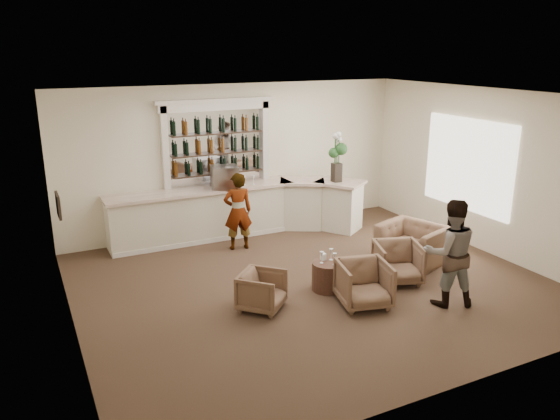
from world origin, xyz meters
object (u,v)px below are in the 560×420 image
object	(u,v)px
armchair_left	(262,291)
armchair_far	(412,244)
guest	(450,253)
espresso_machine	(224,177)
armchair_center	(364,284)
bar_counter	(240,211)
sommelier	(238,211)
armchair_right	(398,262)
flower_vase	(337,154)
cocktail_table	(328,276)

from	to	relation	value
armchair_left	armchair_far	size ratio (longest dim) A/B	0.59
guest	espresso_machine	world-z (taller)	guest
armchair_center	bar_counter	bearing A→B (deg)	110.60
sommelier	armchair_center	world-z (taller)	sommelier
sommelier	armchair_right	size ratio (longest dim) A/B	2.03
guest	flower_vase	world-z (taller)	flower_vase
sommelier	guest	distance (m)	4.42
armchair_right	armchair_far	world-z (taller)	armchair_far
bar_counter	flower_vase	world-z (taller)	flower_vase
bar_counter	cocktail_table	xyz separation A→B (m)	(0.29, -3.33, -0.32)
armchair_center	espresso_machine	size ratio (longest dim) A/B	1.47
guest	armchair_right	bearing A→B (deg)	-59.20
bar_counter	sommelier	world-z (taller)	sommelier
armchair_left	espresso_machine	distance (m)	3.65
sommelier	armchair_right	distance (m)	3.45
cocktail_table	espresso_machine	bearing A→B (deg)	101.24
bar_counter	armchair_far	xyz separation A→B (m)	(2.39, -2.98, -0.19)
sommelier	espresso_machine	xyz separation A→B (m)	(-0.01, 0.70, 0.57)
guest	bar_counter	bearing A→B (deg)	-47.51
cocktail_table	sommelier	distance (m)	2.70
espresso_machine	armchair_far	bearing A→B (deg)	-34.69
cocktail_table	sommelier	bearing A→B (deg)	103.97
cocktail_table	espresso_machine	size ratio (longest dim) A/B	1.02
bar_counter	espresso_machine	distance (m)	0.89
armchair_center	espresso_machine	xyz separation A→B (m)	(-0.86, 4.03, 1.01)
armchair_left	flower_vase	size ratio (longest dim) A/B	0.61
cocktail_table	armchair_left	xyz separation A→B (m)	(-1.33, -0.16, 0.06)
espresso_machine	armchair_right	bearing A→B (deg)	-49.20
armchair_far	espresso_machine	xyz separation A→B (m)	(-2.76, 2.92, 1.00)
armchair_center	sommelier	bearing A→B (deg)	117.97
bar_counter	armchair_left	size ratio (longest dim) A/B	8.34
guest	armchair_left	xyz separation A→B (m)	(-2.79, 1.17, -0.58)
bar_counter	guest	world-z (taller)	guest
armchair_right	armchair_left	bearing A→B (deg)	-162.28
espresso_machine	guest	bearing A→B (deg)	-53.40
guest	espresso_machine	xyz separation A→B (m)	(-2.11, 4.59, 0.49)
sommelier	armchair_far	size ratio (longest dim) A/B	1.39
cocktail_table	armchair_center	xyz separation A→B (m)	(0.21, -0.77, 0.12)
bar_counter	armchair_center	xyz separation A→B (m)	(0.50, -4.09, -0.20)
sommelier	bar_counter	bearing A→B (deg)	-106.28
armchair_right	armchair_center	bearing A→B (deg)	-134.96
bar_counter	cocktail_table	bearing A→B (deg)	-85.08
armchair_center	guest	bearing A→B (deg)	-10.59
bar_counter	flower_vase	size ratio (longest dim) A/B	5.10
armchair_center	espresso_machine	bearing A→B (deg)	115.71
flower_vase	cocktail_table	bearing A→B (deg)	-123.84
armchair_left	armchair_far	xyz separation A→B (m)	(3.44, 0.50, 0.07)
cocktail_table	armchair_left	bearing A→B (deg)	-173.24
cocktail_table	armchair_left	size ratio (longest dim) A/B	0.82
armchair_far	espresso_machine	world-z (taller)	espresso_machine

